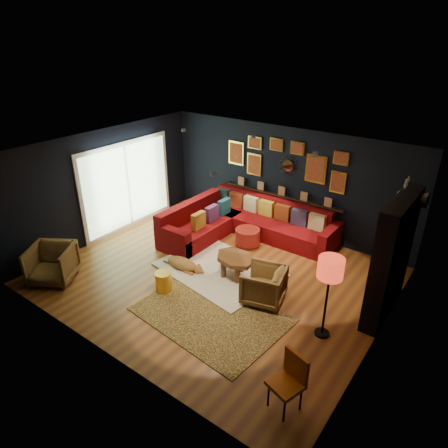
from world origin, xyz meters
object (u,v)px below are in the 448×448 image
Objects in this scene: sectional at (241,224)px; armchair_left at (52,262)px; pouf at (248,237)px; dog at (182,261)px; orange_chair at (290,378)px; gold_stool at (164,282)px; armchair_right at (264,283)px; floor_lamp at (330,272)px; coffee_table at (235,260)px.

sectional reaches higher than armchair_left.
dog is at bearing -107.71° from pouf.
sectional is 0.52m from pouf.
orange_chair reaches higher than pouf.
gold_stool reaches higher than dog.
gold_stool is 0.47× the size of orange_chair.
armchair_right is at bearing -46.53° from sectional.
floor_lamp reaches higher than armchair_right.
armchair_right is at bearing -48.80° from pouf.
coffee_table is 1.25× the size of armchair_left.
dog is at bearing 13.22° from armchair_left.
gold_stool is 0.27× the size of floor_lamp.
coffee_table is (0.95, -1.60, 0.07)m from sectional.
sectional is 2.81m from gold_stool.
dog is (-0.25, 0.80, -0.03)m from gold_stool.
armchair_left reaches higher than dog.
gold_stool is (-0.30, -2.50, -0.02)m from pouf.
sectional reaches higher than pouf.
armchair_left is at bearing -123.45° from pouf.
pouf is 0.39× the size of floor_lamp.
sectional is at bearing 30.84° from armchair_left.
armchair_left is at bearing -116.64° from sectional.
coffee_table is at bearing 5.47° from armchair_left.
gold_stool is 0.39× the size of dog.
orange_chair reaches higher than armchair_left.
sectional is at bearing 145.45° from floor_lamp.
dog is at bearing 107.17° from gold_stool.
pouf is 0.68× the size of orange_chair.
armchair_left is 5.26m from orange_chair.
pouf is 3.42m from floor_lamp.
armchair_left is (-1.94, -3.86, 0.10)m from sectional.
pouf reaches higher than dog.
coffee_table is 0.94m from armchair_right.
gold_stool is at bearing -75.61° from dog.
floor_lamp reaches higher than armchair_left.
pouf is 2.52m from gold_stool.
floor_lamp is 1.43× the size of dog.
sectional is 1.87m from coffee_table.
armchair_left is (-2.89, -2.26, 0.02)m from coffee_table.
armchair_right is at bearing -20.53° from coffee_table.
gold_stool is (0.11, -2.81, -0.12)m from sectional.
orange_chair is 0.58× the size of floor_lamp.
gold_stool is (-1.72, -0.88, -0.18)m from armchair_right.
orange_chair reaches higher than coffee_table.
coffee_table is 0.71× the size of floor_lamp.
coffee_table is at bearing 155.06° from orange_chair.
sectional is 3.99× the size of orange_chair.
gold_stool is at bearing -96.74° from pouf.
dog is (-1.96, -0.08, -0.20)m from armchair_right.
dog is at bearing -93.78° from sectional.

